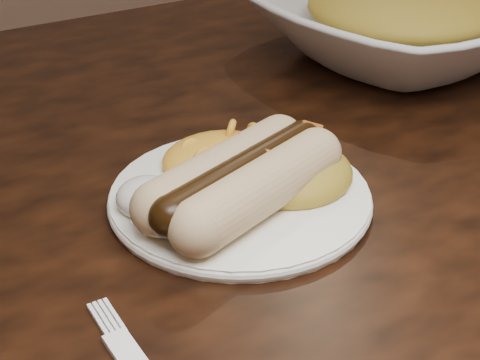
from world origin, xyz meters
TOP-DOWN VIEW (x-y plane):
  - table at (0.00, 0.00)m, footprint 1.60×0.90m
  - plate at (0.02, -0.04)m, footprint 0.24×0.24m
  - hotdog at (0.01, -0.05)m, footprint 0.15×0.11m
  - mac_and_cheese at (0.03, 0.01)m, footprint 0.10×0.09m
  - sour_cream at (-0.05, -0.02)m, footprint 0.06×0.06m
  - taco_salad at (0.06, -0.04)m, footprint 0.10×0.09m
  - serving_bowl at (0.32, 0.14)m, footprint 0.35×0.35m
  - bowl_filling at (0.32, 0.14)m, footprint 0.23×0.23m

SIDE VIEW (x-z plane):
  - table at x=0.00m, z-range 0.28..1.03m
  - plate at x=0.02m, z-range 0.75..0.76m
  - sour_cream at x=-0.05m, z-range 0.76..0.79m
  - taco_salad at x=0.06m, z-range 0.75..0.80m
  - mac_and_cheese at x=0.03m, z-range 0.76..0.80m
  - hotdog at x=0.01m, z-range 0.76..0.80m
  - serving_bowl at x=0.32m, z-range 0.75..0.83m
  - bowl_filling at x=0.32m, z-range 0.77..0.83m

